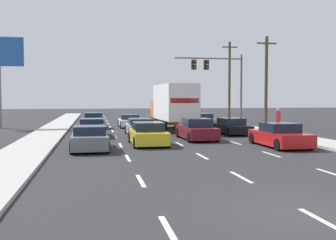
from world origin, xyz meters
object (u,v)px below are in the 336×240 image
at_px(car_white, 129,121).
at_px(utility_pole_mid, 266,81).
at_px(pedestrian_near_corner, 278,120).
at_px(car_green, 93,121).
at_px(car_tan, 201,120).
at_px(box_truck, 173,105).
at_px(car_red, 280,136).
at_px(utility_pole_far, 229,81).
at_px(traffic_signal_mast, 215,72).
at_px(car_gray, 90,139).
at_px(car_black, 231,127).
at_px(car_yellow, 148,134).
at_px(car_maroon, 197,130).
at_px(car_silver, 140,127).
at_px(car_blue, 92,128).

bearing_deg(car_white, utility_pole_mid, -17.07).
relative_size(car_white, pedestrian_near_corner, 2.29).
bearing_deg(utility_pole_mid, car_green, 168.09).
distance_m(car_white, car_tan, 6.74).
relative_size(box_truck, car_red, 1.99).
distance_m(car_green, utility_pole_far, 17.59).
xyz_separation_m(car_green, utility_pole_far, (15.27, 7.74, 4.03)).
relative_size(traffic_signal_mast, pedestrian_near_corner, 3.96).
relative_size(car_gray, car_tan, 1.05).
relative_size(box_truck, utility_pole_mid, 1.10).
xyz_separation_m(car_black, utility_pole_mid, (4.82, 4.68, 3.60)).
distance_m(box_truck, utility_pole_mid, 8.78).
bearing_deg(car_gray, car_tan, 56.83).
xyz_separation_m(car_tan, utility_pole_mid, (4.90, -3.39, 3.56)).
height_order(car_yellow, utility_pole_mid, utility_pole_mid).
relative_size(car_yellow, utility_pole_mid, 0.50).
xyz_separation_m(car_white, car_tan, (6.74, -0.19, 0.04)).
height_order(car_yellow, car_black, car_yellow).
bearing_deg(car_tan, car_maroon, -106.62).
bearing_deg(car_white, pedestrian_near_corner, -42.84).
bearing_deg(car_red, car_white, 112.81).
bearing_deg(utility_pole_far, traffic_signal_mast, -123.06).
height_order(car_silver, utility_pole_far, utility_pole_far).
distance_m(box_truck, car_tan, 5.81).
bearing_deg(traffic_signal_mast, car_green, -167.53).
relative_size(car_blue, car_white, 1.07).
height_order(car_maroon, car_black, car_maroon).
bearing_deg(utility_pole_far, car_maroon, -114.68).
height_order(car_blue, car_white, car_blue).
bearing_deg(utility_pole_far, car_black, -108.53).
bearing_deg(car_maroon, utility_pole_far, 65.32).
distance_m(car_green, car_white, 3.27).
distance_m(car_green, car_red, 18.74).
xyz_separation_m(car_yellow, car_maroon, (3.46, 2.42, 0.01)).
distance_m(car_yellow, car_maroon, 4.23).
bearing_deg(car_black, traffic_signal_mast, 79.71).
relative_size(car_green, utility_pole_far, 0.51).
xyz_separation_m(utility_pole_mid, utility_pole_far, (0.39, 10.88, 0.51)).
bearing_deg(car_yellow, car_black, 40.06).
bearing_deg(car_white, car_gray, -102.24).
bearing_deg(traffic_signal_mast, pedestrian_near_corner, -83.48).
xyz_separation_m(car_silver, utility_pole_far, (11.95, 15.23, 4.09)).
height_order(car_silver, pedestrian_near_corner, pedestrian_near_corner).
xyz_separation_m(box_truck, car_red, (3.68, -11.77, -1.55)).
xyz_separation_m(car_blue, car_maroon, (6.64, -3.36, 0.04)).
bearing_deg(car_white, car_red, -67.19).
xyz_separation_m(car_white, pedestrian_near_corner, (10.04, -9.31, 0.49)).
relative_size(car_maroon, car_black, 0.96).
relative_size(car_white, utility_pole_mid, 0.51).
distance_m(box_truck, pedestrian_near_corner, 8.49).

